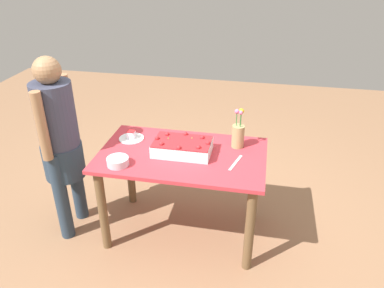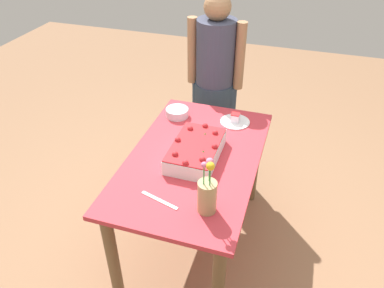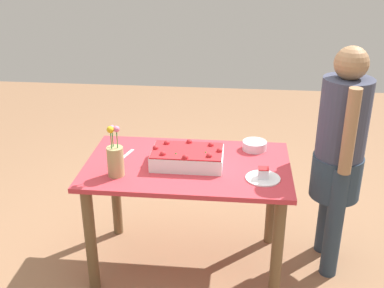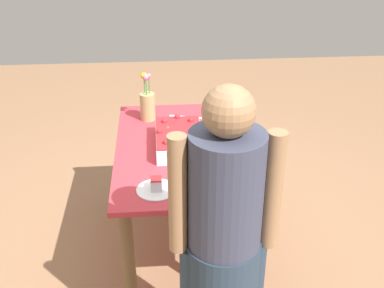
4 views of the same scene
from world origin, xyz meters
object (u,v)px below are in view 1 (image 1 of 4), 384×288
(flower_vase, at_px, (238,134))
(person_standing, at_px, (60,138))
(serving_plate_with_slice, at_px, (131,137))
(fruit_bowl, at_px, (118,161))
(sheet_cake, at_px, (182,147))
(cake_knife, at_px, (236,163))

(flower_vase, distance_m, person_standing, 1.38)
(serving_plate_with_slice, distance_m, person_standing, 0.55)
(person_standing, bearing_deg, flower_vase, 13.17)
(fruit_bowl, height_order, person_standing, person_standing)
(sheet_cake, xyz_separation_m, person_standing, (0.94, 0.13, 0.04))
(cake_knife, relative_size, person_standing, 0.15)
(sheet_cake, distance_m, person_standing, 0.95)
(cake_knife, bearing_deg, flower_vase, -161.50)
(cake_knife, bearing_deg, person_standing, -71.42)
(sheet_cake, height_order, serving_plate_with_slice, sheet_cake)
(cake_knife, bearing_deg, fruit_bowl, -60.74)
(serving_plate_with_slice, distance_m, fruit_bowl, 0.41)
(cake_knife, distance_m, fruit_bowl, 0.86)
(sheet_cake, distance_m, fruit_bowl, 0.50)
(flower_vase, bearing_deg, serving_plate_with_slice, 2.74)
(person_standing, bearing_deg, cake_knife, 2.54)
(serving_plate_with_slice, distance_m, flower_vase, 0.87)
(flower_vase, relative_size, person_standing, 0.21)
(serving_plate_with_slice, height_order, cake_knife, serving_plate_with_slice)
(flower_vase, xyz_separation_m, fruit_bowl, (0.82, 0.45, -0.08))
(flower_vase, bearing_deg, person_standing, 13.17)
(serving_plate_with_slice, xyz_separation_m, person_standing, (0.48, 0.27, 0.08))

